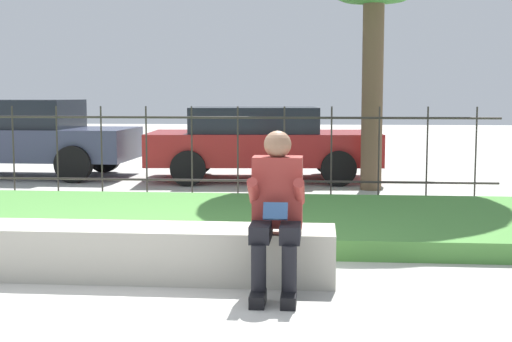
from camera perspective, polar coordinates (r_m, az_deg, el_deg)
name	(u,v)px	position (r m, az deg, el deg)	size (l,w,h in m)	color
ground_plane	(136,277)	(6.01, -9.62, -8.36)	(60.00, 60.00, 0.00)	#B2AFA8
stone_bench	(151,255)	(5.93, -8.42, -6.66)	(3.01, 0.58, 0.42)	#B7B2A3
person_seated_reader	(277,206)	(5.38, 1.67, -2.81)	(0.42, 0.73, 1.22)	black
grass_berm	(186,219)	(8.08, -5.65, -3.86)	(9.98, 3.00, 0.19)	#4C893D
iron_fence	(215,150)	(10.22, -3.32, 1.66)	(7.98, 0.03, 1.33)	#332D28
car_parked_center	(261,141)	(12.52, 0.40, 2.42)	(4.10, 2.24, 1.28)	maroon
car_parked_left	(21,136)	(13.72, -18.30, 2.69)	(4.04, 1.92, 1.40)	#383D56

